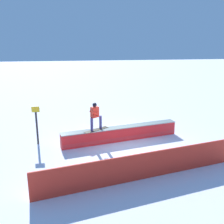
{
  "coord_description": "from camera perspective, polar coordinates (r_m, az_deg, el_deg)",
  "views": [
    {
      "loc": [
        2.65,
        12.96,
        5.25
      ],
      "look_at": [
        0.69,
        1.14,
        1.94
      ],
      "focal_mm": 41.24,
      "sensor_mm": 36.0,
      "label": 1
    }
  ],
  "objects": [
    {
      "name": "trail_marker",
      "position": [
        13.9,
        -16.35,
        -2.63
      ],
      "size": [
        0.4,
        0.1,
        2.04
      ],
      "color": "#262628",
      "rests_on": "ground_plane"
    },
    {
      "name": "snowboarder",
      "position": [
        13.23,
        -3.76,
        -0.75
      ],
      "size": [
        1.38,
        1.04,
        1.48
      ],
      "color": "black",
      "rests_on": "grind_box"
    },
    {
      "name": "safety_fence",
      "position": [
        10.29,
        6.74,
        -11.87
      ],
      "size": [
        8.34,
        1.77,
        1.1
      ],
      "primitive_type": "cube",
      "rotation": [
        0.0,
        0.0,
        0.2
      ],
      "color": "red",
      "rests_on": "ground_plane"
    },
    {
      "name": "grind_box",
      "position": [
        14.11,
        2.01,
        -4.91
      ],
      "size": [
        6.55,
        1.86,
        0.77
      ],
      "color": "red",
      "rests_on": "ground_plane"
    },
    {
      "name": "ground_plane",
      "position": [
        14.24,
        2.0,
        -6.22
      ],
      "size": [
        120.0,
        120.0,
        0.0
      ],
      "primitive_type": "plane",
      "color": "white"
    }
  ]
}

